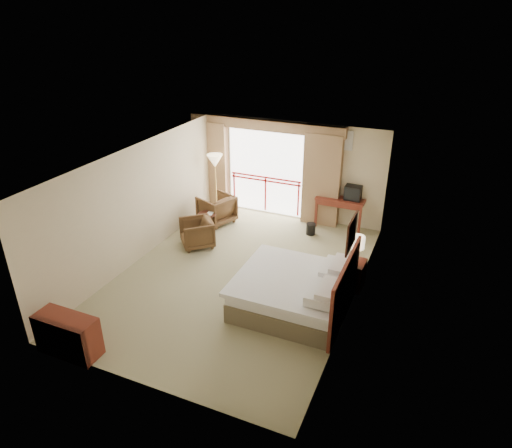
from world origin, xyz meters
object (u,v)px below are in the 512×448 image
at_px(side_table, 207,219).
at_px(desk, 341,203).
at_px(nightstand, 353,274).
at_px(floor_lamp, 215,163).
at_px(tv, 353,193).
at_px(dresser, 68,335).
at_px(wastebasket, 311,229).
at_px(armchair_far, 217,222).
at_px(bed, 295,291).
at_px(table_lamp, 357,243).
at_px(armchair_near, 198,245).

bearing_deg(side_table, desk, 29.30).
xyz_separation_m(nightstand, floor_lamp, (-4.45, 2.27, 1.18)).
relative_size(tv, dresser, 0.38).
height_order(nightstand, wastebasket, nightstand).
xyz_separation_m(nightstand, armchair_far, (-4.15, 1.71, -0.31)).
distance_m(nightstand, side_table, 4.25).
distance_m(bed, floor_lamp, 5.08).
bearing_deg(table_lamp, tv, 104.04).
distance_m(tv, side_table, 3.88).
bearing_deg(armchair_near, wastebasket, 84.05).
bearing_deg(desk, bed, -88.05).
bearing_deg(tv, desk, 153.95).
relative_size(desk, armchair_far, 1.50).
distance_m(bed, armchair_near, 3.42).
bearing_deg(bed, desk, 91.32).
bearing_deg(armchair_far, nightstand, 90.19).
bearing_deg(wastebasket, dresser, -112.63).
relative_size(bed, dresser, 1.93).
height_order(armchair_far, armchair_near, armchair_far).
relative_size(nightstand, desk, 0.48).
relative_size(armchair_far, armchair_near, 1.11).
height_order(bed, dresser, bed).
height_order(nightstand, side_table, nightstand).
height_order(table_lamp, floor_lamp, floor_lamp).
height_order(bed, wastebasket, bed).
bearing_deg(bed, side_table, 144.80).
relative_size(tv, side_table, 0.83).
xyz_separation_m(tv, floor_lamp, (-3.77, -0.52, 0.47)).
bearing_deg(wastebasket, desk, 55.73).
bearing_deg(dresser, tv, 59.44).
height_order(table_lamp, tv, tv).
xyz_separation_m(bed, desk, (-0.09, 4.02, 0.27)).
bearing_deg(desk, nightstand, -70.31).
height_order(bed, armchair_near, bed).
height_order(armchair_near, dresser, dresser).
bearing_deg(wastebasket, tv, 41.55).
relative_size(tv, armchair_near, 0.55).
xyz_separation_m(armchair_near, side_table, (-0.15, 0.79, 0.35)).
relative_size(wastebasket, floor_lamp, 0.17).
bearing_deg(side_table, dresser, -89.18).
xyz_separation_m(wastebasket, floor_lamp, (-2.90, 0.25, 1.34)).
height_order(tv, floor_lamp, floor_lamp).
height_order(side_table, floor_lamp, floor_lamp).
relative_size(bed, desk, 1.66).
relative_size(table_lamp, tv, 1.30).
bearing_deg(armchair_far, table_lamp, 90.79).
bearing_deg(dresser, side_table, 86.72).
height_order(armchair_far, dresser, dresser).
bearing_deg(side_table, wastebasket, 19.87).
xyz_separation_m(table_lamp, armchair_near, (-3.96, 0.25, -1.04)).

